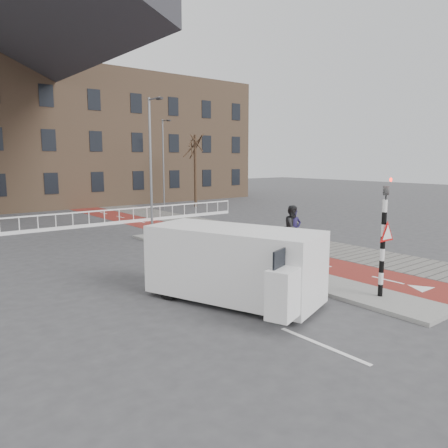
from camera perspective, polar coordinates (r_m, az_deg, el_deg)
ground at (r=15.55m, az=14.54°, el=-7.30°), size 120.00×120.00×0.00m
bike_lane at (r=23.62m, az=-2.90°, el=-1.62°), size 2.50×60.00×0.01m
sidewalk at (r=25.33m, az=2.25°, el=-0.92°), size 3.00×60.00×0.01m
curb_island at (r=17.67m, az=2.70°, el=-4.92°), size 1.80×16.00×0.12m
traffic_signal at (r=13.54m, az=20.17°, el=-1.27°), size 0.80×0.80×3.68m
bollard at (r=16.63m, az=6.36°, el=-4.18°), size 0.12×0.12×0.81m
cyclist_near at (r=19.07m, az=9.11°, el=-2.06°), size 1.21×2.09×2.05m
cyclist_far at (r=19.02m, az=8.96°, el=-1.43°), size 1.06×2.14×2.18m
van at (r=12.80m, az=1.25°, el=-5.13°), size 3.63×5.45×2.18m
railing at (r=27.11m, az=-23.11°, el=-0.34°), size 28.00×0.10×0.99m
townhouse_row at (r=42.04m, az=-26.71°, el=12.64°), size 46.00×10.00×15.90m
tree_right at (r=38.21m, az=-3.76°, el=6.91°), size 0.25×0.25×6.18m
streetlight_near at (r=22.04m, az=-9.54°, el=6.80°), size 0.12×0.12×7.09m
streetlight_right at (r=36.21m, az=-7.92°, el=7.63°), size 0.12×0.12×7.27m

